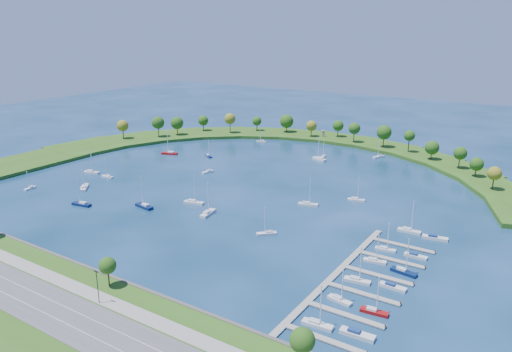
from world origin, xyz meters
The scene contains 37 objects.
ground centered at (0.00, 0.00, 0.00)m, with size 700.00×700.00×0.00m, color #07293F.
south_shoreline centered at (0.03, -122.88, 1.00)m, with size 420.00×43.10×11.60m.
breakwater centered at (-46.33, 48.72, 0.99)m, with size 286.74×247.64×2.00m.
breakwater_trees centered at (-19.86, 88.65, 10.52)m, with size 237.87×93.64×14.32m.
harbor_tower centered at (-10.67, 115.65, 4.23)m, with size 2.60×2.60×4.35m.
dock_system centered at (85.30, -61.00, 0.35)m, with size 24.28×82.00×1.60m.
moored_boat_0 centered at (39.73, 88.35, 0.89)m, with size 5.50×7.80×11.29m.
moored_boat_1 centered at (-71.90, 25.17, 1.00)m, with size 10.39×6.21×14.77m.
moored_boat_2 centered at (57.30, 8.25, 0.89)m, with size 7.99×4.13×11.31m.
moored_boat_3 centered at (-83.10, -62.34, 0.84)m, with size 2.72×6.51×9.28m.
moored_boat_4 centered at (11.34, 70.25, 0.86)m, with size 3.61×7.18×10.17m.
moored_boat_5 centered at (-66.22, -28.86, 0.86)m, with size 7.14×2.38×10.34m.
moored_boat_6 centered at (12.15, 63.36, 0.98)m, with size 10.01×5.88×14.22m.
moored_boat_7 centered at (-17.48, -50.51, 0.98)m, with size 10.08×4.13×14.39m.
moored_boat_8 centered at (41.60, -9.14, 0.93)m, with size 9.03×5.14×12.81m.
moored_boat_9 centered at (-47.87, 33.53, 0.86)m, with size 7.06×5.29×10.35m.
moored_boat_10 centered at (-2.51, -34.91, 0.95)m, with size 9.55×4.73×13.52m.
moored_boat_11 centered at (11.14, -41.95, 0.98)m, with size 4.30×10.02×14.27m.
moored_boat_12 centered at (-42.71, -63.73, 0.95)m, with size 9.51×4.11×13.53m.
moored_boat_13 centered at (-63.29, -45.90, 0.87)m, with size 5.35×7.14×10.47m.
moored_boat_14 centered at (-79.59, -28.34, 0.93)m, with size 9.05×5.04×12.83m.
moored_boat_15 centered at (42.88, -46.01, 0.88)m, with size 7.03×6.76×11.21m.
moored_boat_16 centered at (-60.72, -47.91, 0.94)m, with size 7.70×8.35×13.07m.
moored_boat_17 centered at (-27.45, 6.89, 0.86)m, with size 3.61×7.25×10.26m.
moored_boat_18 centered at (-41.96, 84.11, 0.85)m, with size 6.93×4.11×9.84m.
docked_boat_0 centered at (85.51, -89.54, 0.92)m, with size 8.68×3.03×12.53m.
docked_boat_1 centered at (95.97, -87.86, 0.69)m, with size 9.29×3.02×1.87m.
docked_boat_2 centered at (85.53, -74.98, 0.88)m, with size 7.77×3.36×11.05m.
docked_boat_3 centered at (96.03, -75.41, 0.89)m, with size 8.00×2.96×11.49m.
docked_boat_4 centered at (85.52, -61.59, 0.91)m, with size 8.48×3.37×12.13m.
docked_boat_5 centered at (95.98, -59.30, 0.62)m, with size 8.35×2.61×1.69m.
docked_boat_6 centered at (85.53, -45.76, 0.89)m, with size 7.92×3.42×11.27m.
docked_boat_7 centered at (96.01, -48.12, 0.92)m, with size 8.82×3.62×12.58m.
docked_boat_8 centered at (85.54, -34.99, 0.87)m, with size 7.48×2.99×10.69m.
docked_boat_9 centered at (95.99, -34.48, 0.59)m, with size 7.86×2.28×1.60m.
docked_boat_10 centered at (87.91, -14.29, 0.93)m, with size 8.87×2.83×12.89m.
docked_boat_11 centered at (97.87, -15.59, 0.69)m, with size 9.48×4.10×1.87m.
Camera 1 is at (132.97, -192.87, 76.44)m, focal length 34.38 mm.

